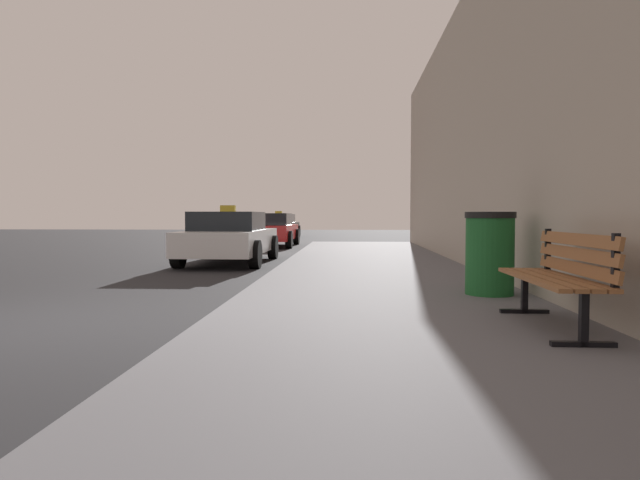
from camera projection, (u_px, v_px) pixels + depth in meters
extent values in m
plane|color=#232326|center=(18.00, 328.00, 5.66)|extent=(80.00, 80.00, 0.00)
cube|color=#5B5B60|center=(402.00, 325.00, 5.44)|extent=(4.00, 32.00, 0.15)
cube|color=#ADA393|center=(635.00, 33.00, 5.19)|extent=(0.70, 32.00, 5.87)
cube|color=brown|center=(529.00, 278.00, 4.95)|extent=(0.12, 1.70, 0.04)
cube|color=brown|center=(543.00, 279.00, 4.94)|extent=(0.12, 1.70, 0.04)
cube|color=brown|center=(557.00, 279.00, 4.93)|extent=(0.12, 1.70, 0.04)
cube|color=brown|center=(571.00, 279.00, 4.92)|extent=(0.12, 1.70, 0.04)
cube|color=brown|center=(575.00, 268.00, 4.92)|extent=(0.07, 1.70, 0.11)
cube|color=brown|center=(575.00, 254.00, 4.91)|extent=(0.07, 1.70, 0.11)
cube|color=brown|center=(576.00, 239.00, 4.91)|extent=(0.07, 1.70, 0.11)
cube|color=black|center=(584.00, 318.00, 4.22)|extent=(0.06, 0.06, 0.45)
cube|color=black|center=(583.00, 344.00, 4.23)|extent=(0.50, 0.06, 0.04)
cube|color=black|center=(616.00, 261.00, 4.18)|extent=(0.05, 0.05, 0.44)
cube|color=black|center=(525.00, 292.00, 5.67)|extent=(0.06, 0.06, 0.45)
cube|color=black|center=(524.00, 311.00, 5.68)|extent=(0.50, 0.06, 0.04)
cube|color=black|center=(548.00, 250.00, 5.64)|extent=(0.05, 0.05, 0.44)
cylinder|color=#195926|center=(490.00, 256.00, 7.03)|extent=(0.61, 0.61, 0.99)
cylinder|color=black|center=(490.00, 215.00, 7.01)|extent=(0.65, 0.65, 0.08)
cube|color=white|center=(230.00, 241.00, 13.39)|extent=(1.74, 4.34, 0.55)
cube|color=black|center=(228.00, 221.00, 13.15)|extent=(1.53, 1.95, 0.45)
cube|color=yellow|center=(228.00, 209.00, 13.14)|extent=(0.36, 0.14, 0.16)
cylinder|color=black|center=(210.00, 247.00, 14.83)|extent=(0.22, 0.64, 0.64)
cylinder|color=black|center=(273.00, 247.00, 14.74)|extent=(0.22, 0.64, 0.64)
cylinder|color=black|center=(178.00, 254.00, 12.07)|extent=(0.22, 0.64, 0.64)
cylinder|color=black|center=(255.00, 254.00, 11.97)|extent=(0.22, 0.64, 0.64)
cube|color=red|center=(269.00, 232.00, 20.81)|extent=(1.83, 4.24, 0.55)
cube|color=black|center=(268.00, 219.00, 20.57)|extent=(1.61, 1.91, 0.45)
cylinder|color=black|center=(252.00, 237.00, 22.22)|extent=(0.22, 0.64, 0.64)
cylinder|color=black|center=(296.00, 237.00, 22.12)|extent=(0.22, 0.64, 0.64)
cylinder|color=black|center=(239.00, 239.00, 19.51)|extent=(0.22, 0.64, 0.64)
cylinder|color=black|center=(289.00, 240.00, 19.41)|extent=(0.22, 0.64, 0.64)
cube|color=black|center=(279.00, 228.00, 29.09)|extent=(1.81, 4.17, 0.55)
cube|color=black|center=(279.00, 218.00, 28.86)|extent=(1.59, 1.88, 0.45)
cube|color=yellow|center=(279.00, 213.00, 28.85)|extent=(0.36, 0.14, 0.16)
cylinder|color=black|center=(266.00, 231.00, 30.48)|extent=(0.22, 0.64, 0.64)
cylinder|color=black|center=(298.00, 231.00, 30.38)|extent=(0.22, 0.64, 0.64)
cylinder|color=black|center=(258.00, 232.00, 27.82)|extent=(0.22, 0.64, 0.64)
cylinder|color=black|center=(293.00, 232.00, 27.72)|extent=(0.22, 0.64, 0.64)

